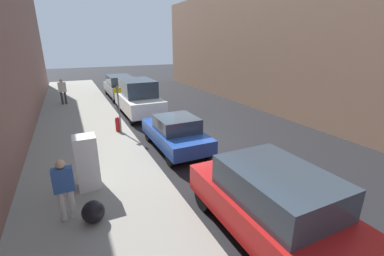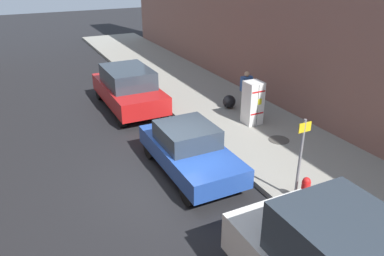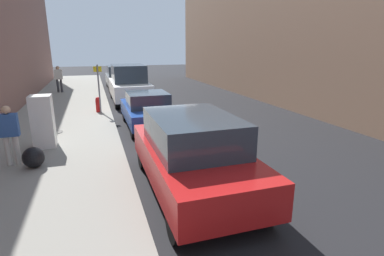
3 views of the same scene
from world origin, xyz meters
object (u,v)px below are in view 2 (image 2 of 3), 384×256
object	(u,v)px
fire_hydrant	(305,189)
pedestrian_standing_near	(246,88)
parked_suv_red	(128,88)
street_sign_post	(301,155)
parked_hatchback_blue	(189,150)
discarded_refrigerator	(253,103)
trash_bag	(229,102)

from	to	relation	value
fire_hydrant	pedestrian_standing_near	world-z (taller)	pedestrian_standing_near
pedestrian_standing_near	parked_suv_red	distance (m)	4.84
street_sign_post	fire_hydrant	size ratio (longest dim) A/B	3.11
parked_suv_red	street_sign_post	bearing A→B (deg)	101.66
parked_suv_red	parked_hatchback_blue	distance (m)	5.75
street_sign_post	parked_hatchback_blue	distance (m)	3.25
discarded_refrigerator	parked_suv_red	distance (m)	5.24
trash_bag	pedestrian_standing_near	bearing A→B (deg)	144.82
fire_hydrant	pedestrian_standing_near	xyz separation A→B (m)	(-2.28, -6.09, 0.53)
street_sign_post	parked_suv_red	world-z (taller)	street_sign_post
discarded_refrigerator	fire_hydrant	size ratio (longest dim) A/B	2.25
parked_hatchback_blue	parked_suv_red	bearing A→B (deg)	-90.00
discarded_refrigerator	fire_hydrant	distance (m)	5.06
trash_bag	parked_suv_red	size ratio (longest dim) A/B	0.12
street_sign_post	pedestrian_standing_near	distance (m)	6.34
parked_hatchback_blue	pedestrian_standing_near	bearing A→B (deg)	-142.10
fire_hydrant	parked_suv_red	size ratio (longest dim) A/B	0.16
parked_hatchback_blue	discarded_refrigerator	bearing A→B (deg)	-152.02
pedestrian_standing_near	parked_suv_red	size ratio (longest dim) A/B	0.35
pedestrian_standing_near	parked_suv_red	world-z (taller)	parked_suv_red
discarded_refrigerator	trash_bag	xyz separation A→B (m)	(-0.06, -1.71, -0.53)
pedestrian_standing_near	parked_hatchback_blue	world-z (taller)	pedestrian_standing_near
discarded_refrigerator	parked_hatchback_blue	world-z (taller)	discarded_refrigerator
discarded_refrigerator	parked_hatchback_blue	size ratio (longest dim) A/B	0.41
trash_bag	pedestrian_standing_near	distance (m)	0.91
discarded_refrigerator	trash_bag	distance (m)	1.79
street_sign_post	pedestrian_standing_near	world-z (taller)	street_sign_post
trash_bag	parked_hatchback_blue	xyz separation A→B (m)	(3.58, 3.58, 0.30)
discarded_refrigerator	parked_suv_red	xyz separation A→B (m)	(3.52, -3.88, -0.06)
discarded_refrigerator	pedestrian_standing_near	xyz separation A→B (m)	(-0.59, -1.33, 0.10)
fire_hydrant	trash_bag	bearing A→B (deg)	-105.16
trash_bag	parked_hatchback_blue	distance (m)	5.07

